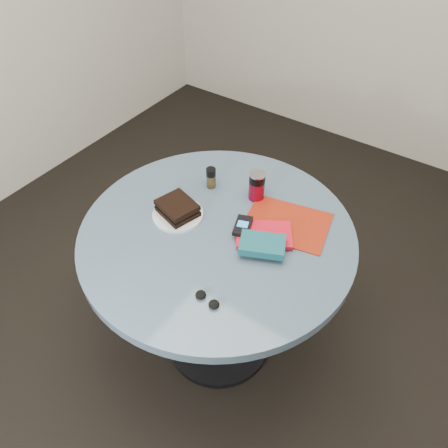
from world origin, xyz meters
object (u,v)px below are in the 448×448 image
Objects in this scene: headphones at (207,299)px; soda_can at (257,186)px; table at (218,260)px; red_book at (264,235)px; pepper_grinder at (211,178)px; sandwich at (177,208)px; novel at (262,245)px; magazine at (287,223)px; mp3_player at (243,226)px; plate at (178,215)px.

soda_can is at bearing 104.58° from headphones.
table is 5.12× the size of red_book.
soda_can is at bearing 13.12° from pepper_grinder.
table is at bearing 5.26° from sandwich.
pepper_grinder is (-0.18, -0.04, -0.01)m from soda_can.
soda_can is 0.60× the size of red_book.
sandwich is at bearing -91.25° from pepper_grinder.
novel is at bearing -28.56° from pepper_grinder.
headphones is at bearing -60.62° from table.
soda_can is 0.39× the size of magazine.
soda_can is (0.19, 0.25, 0.02)m from sandwich.
pepper_grinder is at bearing 130.35° from table.
pepper_grinder reaches higher than table.
pepper_grinder is 0.28m from mp3_player.
pepper_grinder reaches higher than plate.
soda_can is at bearing 84.92° from table.
magazine reaches higher than table.
plate is 2.04× the size of headphones.
headphones is (0.07, -0.32, -0.02)m from mp3_player.
mp3_player reaches higher than headphones.
sandwich is 0.84× the size of red_book.
plate is 0.32m from soda_can.
plate is 0.41m from headphones.
novel is at bearing -97.70° from red_book.
table is 10.75× the size of headphones.
headphones is at bearing -75.42° from soda_can.
table is 0.24m from plate.
table is 9.00× the size of mp3_player.
headphones reaches higher than table.
sandwich reaches higher than headphones.
sandwich is 1.47× the size of mp3_player.
magazine is at bearing 39.22° from red_book.
red_book is at bearing -120.04° from magazine.
mp3_player is 0.33m from headphones.
mp3_player is at bearing -143.85° from magazine.
pepper_grinder reaches higher than red_book.
soda_can is at bearing 53.02° from sandwich.
plate is 0.35m from novel.
mp3_player is at bearing 14.22° from sandwich.
red_book is (0.14, -0.17, -0.05)m from soda_can.
pepper_grinder is at bearing -166.88° from soda_can.
mp3_player is (-0.11, 0.05, -0.01)m from novel.
table is at bearing -95.08° from soda_can.
magazine is 1.53× the size of red_book.
magazine is 3.22× the size of headphones.
soda_can is at bearing 107.09° from mp3_player.
mp3_player is (-0.11, -0.13, 0.03)m from magazine.
table is 6.10× the size of sandwich.
table is 11.38× the size of pepper_grinder.
sandwich is 1.40× the size of soda_can.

